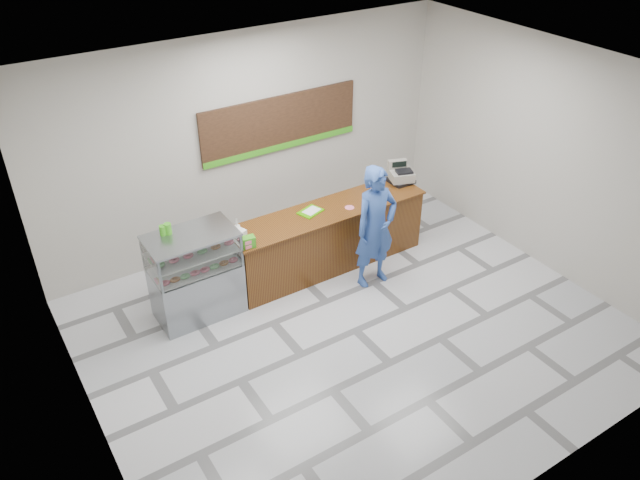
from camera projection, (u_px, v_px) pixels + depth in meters
floor at (356, 330)px, 8.73m from camera, size 7.00×7.00×0.00m
back_wall at (250, 141)px, 9.90m from camera, size 7.00×0.00×7.00m
ceiling at (366, 88)px, 6.83m from camera, size 7.00×7.00×0.00m
sales_counter at (328, 238)px, 9.79m from camera, size 3.26×0.76×1.03m
display_case at (195, 274)px, 8.70m from camera, size 1.22×0.72×1.33m
menu_board at (281, 124)px, 10.02m from camera, size 2.80×0.06×0.90m
cash_register at (400, 174)px, 10.21m from camera, size 0.48×0.49×0.35m
card_terminal at (371, 195)px, 9.85m from camera, size 0.10×0.18×0.04m
serving_tray at (311, 212)px, 9.44m from camera, size 0.42×0.36×0.02m
napkin_box at (240, 234)px, 8.80m from camera, size 0.20×0.20×0.13m
straw_cup at (237, 229)px, 8.91m from camera, size 0.09×0.09×0.13m
promo_box at (248, 242)px, 8.60m from camera, size 0.20×0.15×0.16m
donut_decal at (349, 208)px, 9.56m from camera, size 0.15×0.15×0.00m
green_cup_left at (163, 230)px, 8.31m from camera, size 0.09×0.09×0.14m
green_cup_right at (168, 229)px, 8.33m from camera, size 0.10×0.10×0.16m
customer at (376, 227)px, 9.20m from camera, size 0.71×0.47×1.94m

